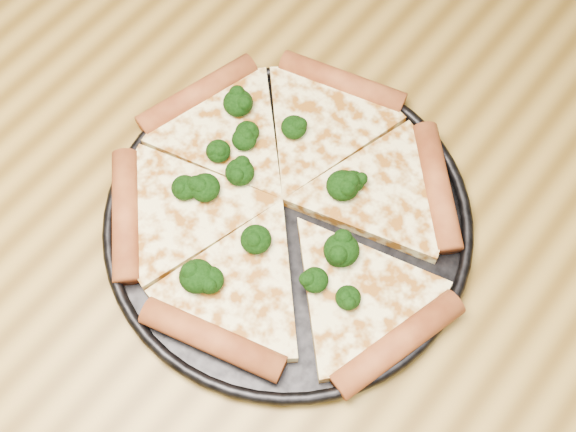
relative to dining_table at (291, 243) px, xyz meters
The scene contains 5 objects.
ground 0.66m from the dining_table, ahead, with size 4.00×4.00×0.00m, color brown.
dining_table is the anchor object (origin of this frame).
pizza_pan 0.10m from the dining_table, 59.73° to the right, with size 0.33×0.33×0.02m.
pizza 0.11m from the dining_table, 84.81° to the right, with size 0.35×0.33×0.02m.
broccoli_florets 0.12m from the dining_table, 112.05° to the right, with size 0.22×0.19×0.02m.
Camera 1 is at (0.19, -0.24, 1.37)m, focal length 46.98 mm.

